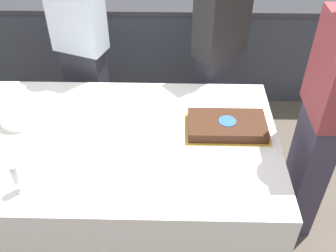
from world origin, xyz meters
name	(u,v)px	position (x,y,z in m)	size (l,w,h in m)	color
ground_plane	(118,213)	(0.00, 0.00, 0.00)	(14.00, 14.00, 0.00)	brown
back_counter	(135,44)	(0.00, 1.67, 0.46)	(4.40, 0.58, 0.92)	#333842
dining_table	(114,179)	(0.00, 0.00, 0.36)	(2.06, 1.19, 0.73)	white
cake	(227,125)	(0.72, 0.09, 0.76)	(0.52, 0.31, 0.07)	gold
plate_stack	(18,117)	(-0.59, 0.14, 0.77)	(0.23, 0.23, 0.08)	white
wine_glass	(15,174)	(-0.40, -0.42, 0.85)	(0.06, 0.06, 0.19)	white
side_plate_near_cake	(231,103)	(0.77, 0.36, 0.73)	(0.18, 0.18, 0.00)	white
person_cutting_cake	(219,53)	(0.72, 0.82, 0.86)	(0.42, 0.40, 1.63)	#282833
person_seated_right	(324,118)	(1.25, 0.00, 0.90)	(0.22, 0.38, 1.73)	#383347
person_standing_back	(82,51)	(-0.30, 0.82, 0.86)	(0.42, 0.32, 1.65)	#282833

